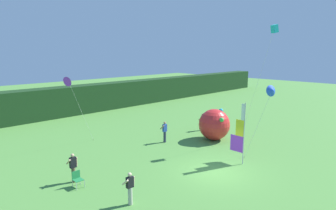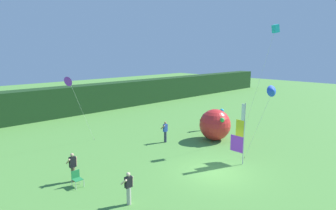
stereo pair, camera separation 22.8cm
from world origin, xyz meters
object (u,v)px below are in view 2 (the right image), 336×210
Objects in this scene: banner_flag at (240,134)px; person_far_right at (204,122)px; folding_chair at (77,178)px; kite_blue_delta_2 at (273,91)px; inflatable_balloon at (215,125)px; kite_purple_delta_1 at (69,81)px; person_near_banner at (73,166)px; person_mid_field at (129,187)px; person_far_left at (165,131)px; kite_cyan_box_0 at (275,30)px.

person_far_right is at bearing 55.73° from banner_flag.
folding_chair is 0.17× the size of kite_blue_delta_2.
banner_flag is 5.31m from inflatable_balloon.
kite_blue_delta_2 is (9.83, -11.02, -0.58)m from kite_purple_delta_1.
person_near_banner reaches higher than person_far_right.
person_far_left is (8.06, 5.90, 0.05)m from person_mid_field.
kite_purple_delta_1 reaches higher than person_far_left.
person_mid_field is 0.33× the size of kite_blue_delta_2.
person_near_banner is at bearing 79.24° from folding_chair.
person_near_banner is 1.05× the size of person_far_right.
person_mid_field reaches higher than person_far_right.
inflatable_balloon is 12.16m from kite_purple_delta_1.
person_far_left is (-0.44, 6.74, -1.06)m from banner_flag.
banner_flag is at bearing 170.70° from kite_blue_delta_2.
banner_flag reaches higher than person_far_left.
person_far_left is at bearing 10.44° from person_near_banner.
person_near_banner is at bearing 151.23° from banner_flag.
person_far_right is 10.26m from kite_cyan_box_0.
folding_chair is (-0.93, 3.57, -0.37)m from person_mid_field.
person_mid_field is at bearing -100.77° from kite_purple_delta_1.
person_mid_field is 3.71m from folding_chair.
folding_chair is 14.14m from kite_blue_delta_2.
banner_flag is 2.38× the size of person_far_left.
person_far_left is 5.10m from person_far_right.
person_far_right is (4.66, 6.84, -1.13)m from banner_flag.
banner_flag is 0.44× the size of kite_cyan_box_0.
kite_blue_delta_2 reaches higher than person_near_banner.
person_far_left is 4.26m from inflatable_balloon.
inflatable_balloon is at bearing 122.98° from kite_cyan_box_0.
person_mid_field is 1.87× the size of folding_chair.
kite_blue_delta_2 is at bearing -24.28° from person_near_banner.
person_mid_field is at bearing -155.47° from person_far_right.
person_far_right is 3.04m from inflatable_balloon.
inflatable_balloon is at bearing -3.71° from person_near_banner.
kite_blue_delta_2 reaches higher than folding_chair.
banner_flag is at bearing -125.29° from inflatable_balloon.
person_near_banner is 1.92× the size of folding_chair.
person_mid_field is 0.95× the size of person_far_left.
kite_blue_delta_2 is at bearing -88.54° from inflatable_balloon.
kite_cyan_box_0 is (2.35, -3.62, 7.71)m from inflatable_balloon.
kite_cyan_box_0 is at bearing 7.17° from banner_flag.
person_far_right is at bearing 7.09° from person_near_banner.
person_near_banner is 0.65× the size of inflatable_balloon.
person_far_left is 0.34× the size of kite_blue_delta_2.
person_mid_field is (0.79, -4.27, -0.03)m from person_near_banner.
person_mid_field is 16.11m from kite_cyan_box_0.
person_near_banner reaches higher than folding_chair.
kite_cyan_box_0 is at bearing -16.76° from person_near_banner.
person_near_banner is at bearing 155.72° from kite_blue_delta_2.
folding_chair is at bearing -100.76° from person_near_banner.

